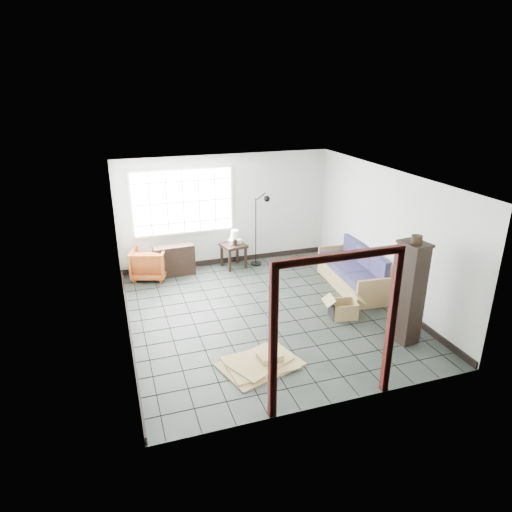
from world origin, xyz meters
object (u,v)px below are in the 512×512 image
object	(u,v)px
tall_shelf	(409,292)
side_table	(233,248)
futon_sofa	(355,273)
armchair	(150,262)

from	to	relation	value
tall_shelf	side_table	bearing A→B (deg)	107.01
futon_sofa	side_table	bearing A→B (deg)	142.53
side_table	tall_shelf	size ratio (longest dim) A/B	0.35
armchair	futon_sofa	bearing A→B (deg)	173.99
futon_sofa	armchair	bearing A→B (deg)	159.08
armchair	tall_shelf	size ratio (longest dim) A/B	0.43
futon_sofa	tall_shelf	world-z (taller)	tall_shelf
armchair	side_table	world-z (taller)	armchair
armchair	tall_shelf	xyz separation A→B (m)	(3.79, -4.03, 0.51)
armchair	side_table	distance (m)	1.94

